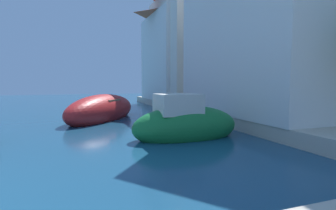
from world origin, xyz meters
TOP-DOWN VIEW (x-y plane):
  - quay_promenade at (4.32, -0.37)m, footprint 44.00×32.00m
  - moored_boat_2 at (5.31, 9.97)m, footprint 5.03×6.03m
  - moored_boat_5 at (7.50, 4.17)m, footprint 3.92×1.72m
  - waterfront_building_main at (13.00, 6.06)m, footprint 6.44×8.61m
  - waterfront_building_annex at (13.00, 15.09)m, footprint 5.85×6.85m
  - waterfront_building_far at (13.00, 16.58)m, footprint 6.39×7.25m

SIDE VIEW (x-z plane):
  - quay_promenade at x=4.32m, z-range 0.00..0.50m
  - moored_boat_2 at x=5.31m, z-range -0.38..1.31m
  - moored_boat_5 at x=7.50m, z-range -0.44..1.43m
  - waterfront_building_far at x=13.00m, z-range 0.56..8.46m
  - waterfront_building_main at x=13.00m, z-range 0.56..9.00m
  - waterfront_building_annex at x=13.00m, z-range 0.55..9.40m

